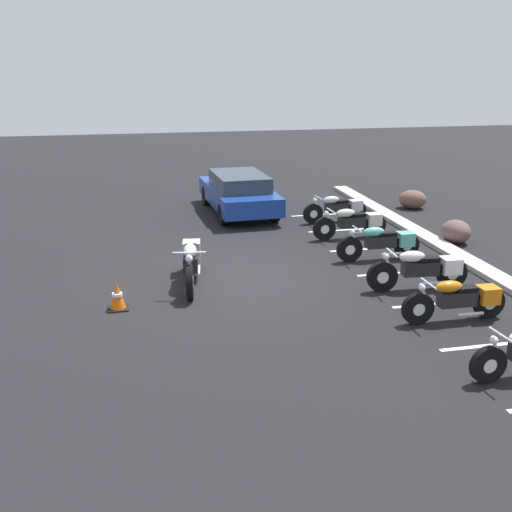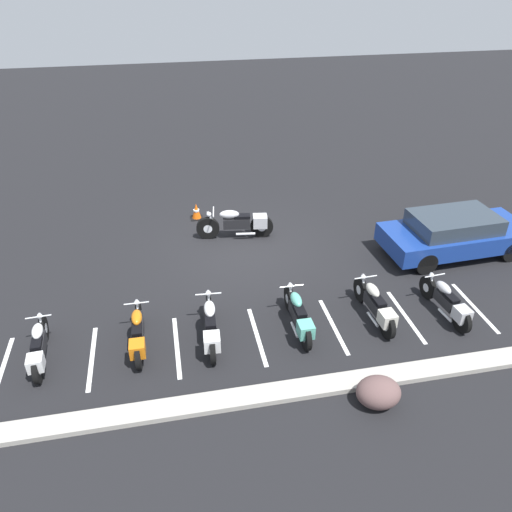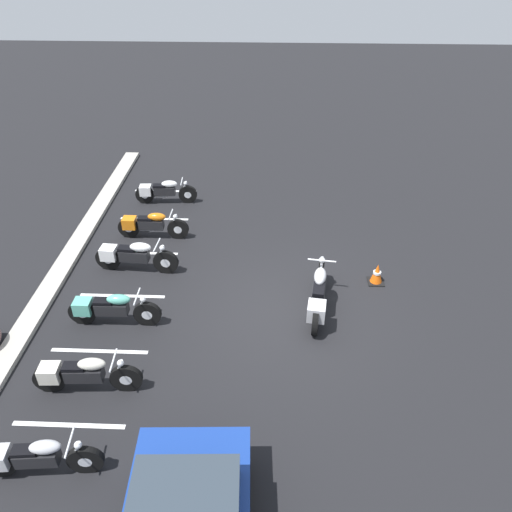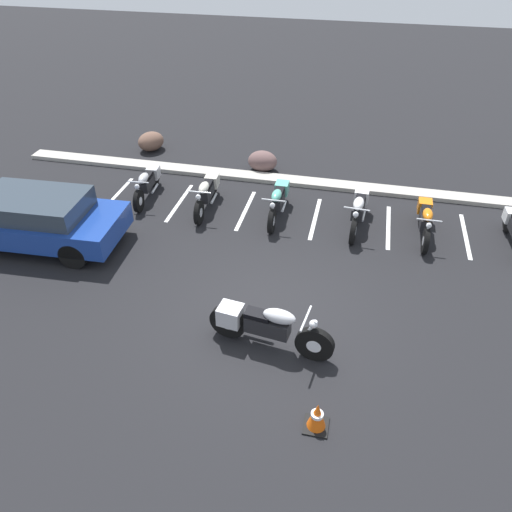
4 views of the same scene
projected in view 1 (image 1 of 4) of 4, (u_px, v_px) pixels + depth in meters
ground at (225, 280)px, 13.27m from camera, size 60.00×60.00×0.00m
motorcycle_silver_featured at (191, 260)px, 12.96m from camera, size 2.40×0.75×0.95m
parked_bike_0 at (338, 208)px, 18.01m from camera, size 0.58×2.03×0.80m
parked_bike_1 at (354, 222)px, 16.30m from camera, size 0.60×2.12×0.83m
parked_bike_2 at (383, 242)px, 14.50m from camera, size 0.59×2.11×0.83m
parked_bike_3 at (423, 269)px, 12.56m from camera, size 0.62×2.20×0.87m
parked_bike_4 at (460, 299)px, 11.03m from camera, size 0.57×2.04×0.80m
car_blue at (239, 192)px, 18.99m from camera, size 4.38×2.01×1.29m
concrete_curb at (466, 260)px, 14.42m from camera, size 18.00×0.50×0.12m
landscape_rock_0 at (456, 231)px, 15.93m from camera, size 0.97×0.84×0.61m
landscape_rock_1 at (413, 199)px, 19.72m from camera, size 1.07×1.14×0.60m
traffic_cone at (117, 297)px, 11.62m from camera, size 0.40×0.40×0.54m
stall_line_0 at (323, 215)px, 18.98m from camera, size 0.10×2.10×0.00m
stall_line_1 at (344, 230)px, 17.22m from camera, size 0.10×2.10×0.00m
stall_line_2 at (369, 249)px, 15.47m from camera, size 0.10×2.10×0.00m
stall_line_3 at (401, 273)px, 13.71m from camera, size 0.10×2.10×0.00m
stall_line_4 at (441, 303)px, 11.96m from camera, size 0.10×2.10×0.00m
stall_line_5 at (496, 345)px, 10.20m from camera, size 0.10×2.10×0.00m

